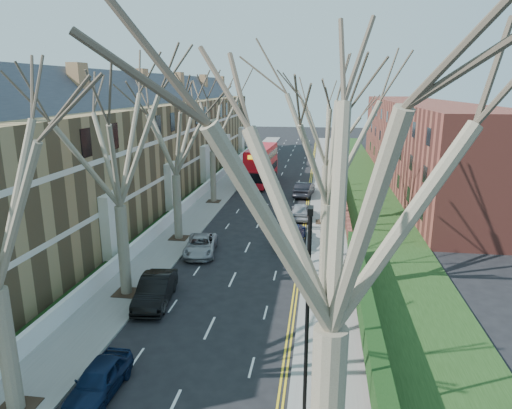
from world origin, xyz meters
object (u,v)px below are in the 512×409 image
at_px(car_left_mid, 155,290).
at_px(lamp_post, 307,315).
at_px(car_left_near, 99,380).
at_px(double_decker_bus, 261,166).
at_px(car_right_near, 291,234).

bearing_deg(car_left_mid, lamp_post, -51.99).
bearing_deg(car_left_near, car_left_mid, 94.99).
relative_size(double_decker_bus, car_left_mid, 2.30).
distance_m(lamp_post, car_left_near, 9.03).
bearing_deg(car_left_near, car_right_near, 72.54).
bearing_deg(car_right_near, lamp_post, 94.97).
bearing_deg(car_left_mid, car_right_near, 51.87).
relative_size(car_left_near, car_left_mid, 0.80).
height_order(double_decker_bus, car_left_mid, double_decker_bus).
height_order(car_left_near, car_right_near, car_right_near).
bearing_deg(lamp_post, car_left_near, 173.53).
relative_size(car_left_mid, car_right_near, 0.89).
distance_m(double_decker_bus, car_right_near, 22.43).
distance_m(lamp_post, car_right_near, 20.38).
bearing_deg(car_left_near, double_decker_bus, 89.28).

